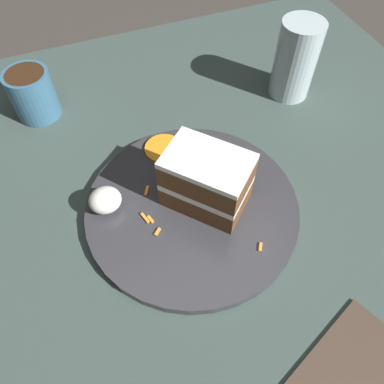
# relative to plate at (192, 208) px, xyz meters

# --- Properties ---
(ground_plane) EXTENTS (6.00, 6.00, 0.00)m
(ground_plane) POSITION_rel_plate_xyz_m (0.04, 0.06, -0.03)
(ground_plane) COLOR #38332D
(ground_plane) RESTS_ON ground
(dining_table) EXTENTS (1.12, 1.09, 0.02)m
(dining_table) POSITION_rel_plate_xyz_m (0.04, 0.06, -0.02)
(dining_table) COLOR #384742
(dining_table) RESTS_ON ground
(plate) EXTENTS (0.31, 0.31, 0.02)m
(plate) POSITION_rel_plate_xyz_m (0.00, 0.00, 0.00)
(plate) COLOR #333338
(plate) RESTS_ON dining_table
(cake_slice) EXTENTS (0.13, 0.13, 0.09)m
(cake_slice) POSITION_rel_plate_xyz_m (-0.02, -0.00, 0.05)
(cake_slice) COLOR brown
(cake_slice) RESTS_ON plate
(cream_dollop) EXTENTS (0.05, 0.04, 0.04)m
(cream_dollop) POSITION_rel_plate_xyz_m (0.11, -0.04, 0.03)
(cream_dollop) COLOR white
(cream_dollop) RESTS_ON plate
(orange_garnish) EXTENTS (0.06, 0.06, 0.01)m
(orange_garnish) POSITION_rel_plate_xyz_m (0.00, -0.12, 0.01)
(orange_garnish) COLOR orange
(orange_garnish) RESTS_ON plate
(carrot_shreds_scatter) EXTENTS (0.17, 0.16, 0.00)m
(carrot_shreds_scatter) POSITION_rel_plate_xyz_m (0.01, 0.00, 0.01)
(carrot_shreds_scatter) COLOR orange
(carrot_shreds_scatter) RESTS_ON plate
(drinking_glass) EXTENTS (0.07, 0.07, 0.14)m
(drinking_glass) POSITION_rel_plate_xyz_m (-0.26, -0.18, 0.05)
(drinking_glass) COLOR silver
(drinking_glass) RESTS_ON dining_table
(coffee_mug) EXTENTS (0.08, 0.08, 0.08)m
(coffee_mug) POSITION_rel_plate_xyz_m (0.18, -0.29, 0.04)
(coffee_mug) COLOR #386684
(coffee_mug) RESTS_ON dining_table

